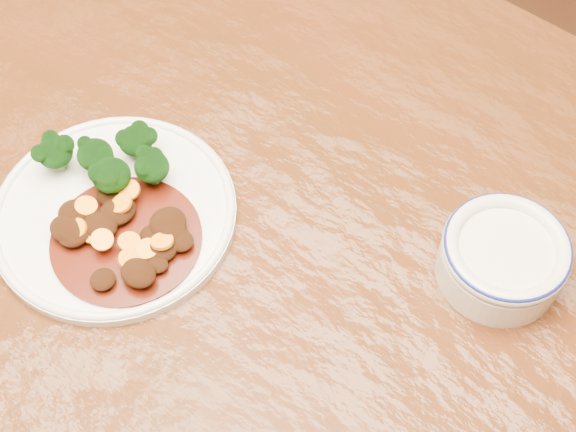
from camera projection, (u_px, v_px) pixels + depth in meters
The scene contains 5 objects.
dining_table at pixel (201, 255), 0.84m from camera, with size 1.56×1.01×0.75m.
dinner_plate at pixel (114, 213), 0.76m from camera, with size 0.23×0.23×0.01m.
broccoli_florets at pixel (109, 159), 0.77m from camera, with size 0.12×0.09×0.04m.
mince_stew at pixel (124, 234), 0.74m from camera, with size 0.14×0.14×0.03m.
dip_bowl at pixel (503, 257), 0.71m from camera, with size 0.11×0.11×0.05m.
Camera 1 is at (0.32, -0.29, 1.40)m, focal length 50.00 mm.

